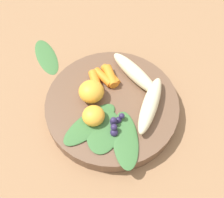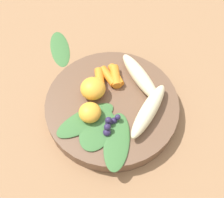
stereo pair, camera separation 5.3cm
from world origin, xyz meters
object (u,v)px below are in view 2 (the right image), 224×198
Objects in this scene: banana_peeled_right at (149,110)px; orange_segment_near at (90,112)px; bowl at (112,106)px; kale_leaf_stray at (60,48)px; banana_peeled_left at (140,77)px.

orange_segment_near reaches higher than banana_peeled_right.
kale_leaf_stray is (-0.14, 0.15, -0.01)m from bowl.
orange_segment_near is 0.36× the size of kale_leaf_stray.
banana_peeled_left is at bearing 48.22° from orange_segment_near.
banana_peeled_left is at bearing 49.31° from bowl.
orange_segment_near is (-0.08, -0.09, 0.00)m from banana_peeled_left.
bowl reaches higher than kale_leaf_stray.
banana_peeled_right is at bearing 160.29° from banana_peeled_left.
bowl is 2.01× the size of banana_peeled_right.
banana_peeled_left is 0.13m from orange_segment_near.
banana_peeled_right is 0.27m from kale_leaf_stray.
orange_segment_near reaches higher than banana_peeled_left.
banana_peeled_left is 0.08m from banana_peeled_right.
banana_peeled_left is at bearing -137.80° from kale_leaf_stray.
banana_peeled_left is 0.22m from kale_leaf_stray.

